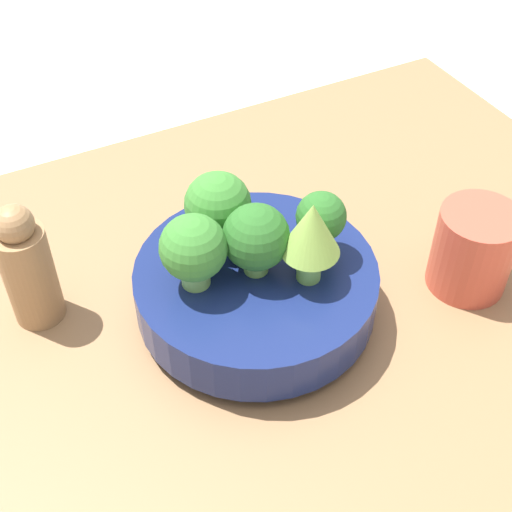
# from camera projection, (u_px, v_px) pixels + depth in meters

# --- Properties ---
(ground_plane) EXTENTS (6.00, 6.00, 0.00)m
(ground_plane) POSITION_uv_depth(u_px,v_px,m) (250.00, 358.00, 0.79)
(ground_plane) COLOR silver
(table) EXTENTS (1.07, 0.81, 0.04)m
(table) POSITION_uv_depth(u_px,v_px,m) (250.00, 346.00, 0.78)
(table) COLOR olive
(table) RESTS_ON ground_plane
(bowl) EXTENTS (0.26, 0.26, 0.07)m
(bowl) POSITION_uv_depth(u_px,v_px,m) (256.00, 288.00, 0.76)
(bowl) COLOR navy
(bowl) RESTS_ON table
(romanesco_piece_far) EXTENTS (0.06, 0.06, 0.10)m
(romanesco_piece_far) POSITION_uv_depth(u_px,v_px,m) (312.00, 232.00, 0.69)
(romanesco_piece_far) COLOR #6BA34C
(romanesco_piece_far) RESTS_ON bowl
(broccoli_floret_left) EXTENTS (0.05, 0.05, 0.08)m
(broccoli_floret_left) POSITION_uv_depth(u_px,v_px,m) (321.00, 219.00, 0.73)
(broccoli_floret_left) COLOR #609347
(broccoli_floret_left) RESTS_ON bowl
(broccoli_floret_front) EXTENTS (0.07, 0.07, 0.08)m
(broccoli_floret_front) POSITION_uv_depth(u_px,v_px,m) (218.00, 205.00, 0.74)
(broccoli_floret_front) COLOR #6BA34C
(broccoli_floret_front) RESTS_ON bowl
(broccoli_floret_center) EXTENTS (0.07, 0.07, 0.08)m
(broccoli_floret_center) POSITION_uv_depth(u_px,v_px,m) (256.00, 238.00, 0.71)
(broccoli_floret_center) COLOR #6BA34C
(broccoli_floret_center) RESTS_ON bowl
(broccoli_floret_right) EXTENTS (0.07, 0.07, 0.08)m
(broccoli_floret_right) POSITION_uv_depth(u_px,v_px,m) (193.00, 249.00, 0.70)
(broccoli_floret_right) COLOR #7AB256
(broccoli_floret_right) RESTS_ON bowl
(cup) EXTENTS (0.09, 0.09, 0.10)m
(cup) POSITION_uv_depth(u_px,v_px,m) (473.00, 250.00, 0.79)
(cup) COLOR #C64C38
(cup) RESTS_ON table
(pepper_mill) EXTENTS (0.05, 0.05, 0.15)m
(pepper_mill) POSITION_uv_depth(u_px,v_px,m) (27.00, 267.00, 0.74)
(pepper_mill) COLOR #997047
(pepper_mill) RESTS_ON table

